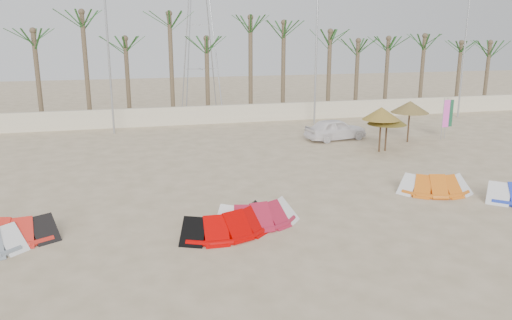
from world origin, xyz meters
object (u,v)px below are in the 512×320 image
object	(u,v)px
kite_orange	(431,182)
parasol_mid	(387,118)
kite_red_right	(255,211)
parasol_right	(410,107)
kite_red_mid	(227,219)
kite_red_left	(6,225)
car	(336,129)
parasol_left	(381,114)

from	to	relation	value
kite_orange	parasol_mid	distance (m)	7.51
kite_red_right	kite_orange	world-z (taller)	same
parasol_right	kite_red_right	bearing A→B (deg)	-139.66
kite_red_mid	kite_red_right	distance (m)	1.19
kite_red_left	car	xyz separation A→B (m)	(16.39, 11.29, 0.24)
parasol_right	car	xyz separation A→B (m)	(-3.98, 1.70, -1.47)
kite_red_right	parasol_mid	distance (m)	13.11
kite_orange	parasol_left	bearing A→B (deg)	79.04
kite_red_mid	parasol_mid	size ratio (longest dim) A/B	1.70
parasol_left	car	size ratio (longest dim) A/B	0.65
kite_red_left	parasol_mid	distance (m)	19.61
kite_red_right	kite_orange	size ratio (longest dim) A/B	0.97
kite_red_right	kite_orange	bearing A→B (deg)	10.53
parasol_left	kite_red_left	bearing A→B (deg)	-156.21
kite_red_right	car	xyz separation A→B (m)	(8.24, 12.08, 0.25)
kite_red_mid	kite_red_right	xyz separation A→B (m)	(1.09, 0.48, -0.00)
kite_red_left	parasol_right	distance (m)	22.58
kite_orange	car	bearing A→B (deg)	88.51
kite_red_right	car	size ratio (longest dim) A/B	0.81
kite_orange	car	world-z (taller)	car
kite_orange	kite_red_right	bearing A→B (deg)	-169.47
car	kite_red_mid	bearing A→B (deg)	133.06
kite_red_mid	parasol_left	world-z (taller)	parasol_left
kite_orange	parasol_right	xyz separation A→B (m)	(4.26, 8.90, 1.72)
car	kite_orange	bearing A→B (deg)	168.16
kite_orange	parasol_mid	bearing A→B (deg)	75.84
kite_red_left	kite_red_right	bearing A→B (deg)	-5.52
kite_red_left	kite_red_mid	distance (m)	7.19
kite_red_right	parasol_left	world-z (taller)	parasol_left
kite_red_right	parasol_right	distance (m)	16.12
kite_red_right	parasol_mid	xyz separation A→B (m)	(9.76, 8.62, 1.44)
kite_red_left	kite_orange	world-z (taller)	same
parasol_mid	parasol_right	bearing A→B (deg)	35.53
kite_orange	car	size ratio (longest dim) A/B	0.83
kite_red_left	kite_red_mid	bearing A→B (deg)	-10.17
parasol_right	parasol_left	bearing A→B (deg)	-146.97
kite_red_left	kite_orange	distance (m)	16.13
parasol_right	car	world-z (taller)	parasol_right
parasol_left	parasol_right	world-z (taller)	parasol_left
kite_red_right	kite_red_mid	bearing A→B (deg)	-156.14
kite_red_mid	kite_orange	xyz separation A→B (m)	(9.05, 1.96, -0.00)
kite_orange	parasol_right	world-z (taller)	parasol_right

